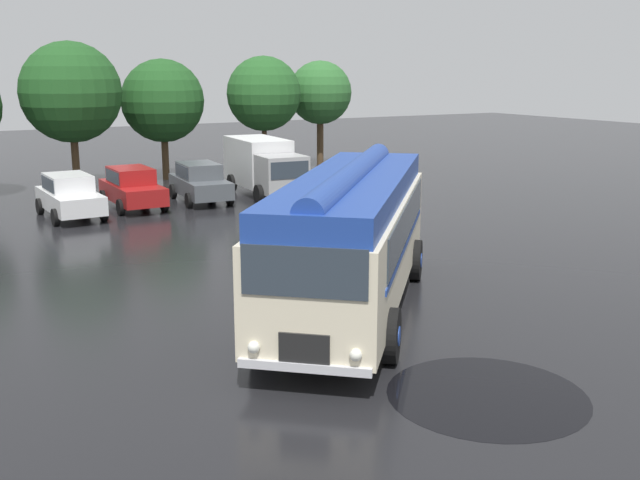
# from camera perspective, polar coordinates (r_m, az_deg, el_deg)

# --- Properties ---
(ground_plane) EXTENTS (120.00, 120.00, 0.00)m
(ground_plane) POSITION_cam_1_polar(r_m,az_deg,el_deg) (18.06, 0.04, -5.15)
(ground_plane) COLOR black
(vintage_bus) EXTENTS (8.48, 9.20, 3.49)m
(vintage_bus) POSITION_cam_1_polar(r_m,az_deg,el_deg) (17.42, 2.43, 0.62)
(vintage_bus) COLOR beige
(vintage_bus) RESTS_ON ground
(car_near_left) EXTENTS (2.09, 4.27, 1.66)m
(car_near_left) POSITION_cam_1_polar(r_m,az_deg,el_deg) (30.31, -18.54, 3.22)
(car_near_left) COLOR silver
(car_near_left) RESTS_ON ground
(car_mid_left) EXTENTS (1.99, 4.21, 1.66)m
(car_mid_left) POSITION_cam_1_polar(r_m,az_deg,el_deg) (31.65, -14.12, 3.89)
(car_mid_left) COLOR maroon
(car_mid_left) RESTS_ON ground
(car_mid_right) EXTENTS (2.20, 4.32, 1.66)m
(car_mid_right) POSITION_cam_1_polar(r_m,az_deg,el_deg) (32.64, -9.13, 4.38)
(car_mid_right) COLOR #4C5156
(car_mid_right) RESTS_ON ground
(box_van) EXTENTS (2.64, 5.89, 2.50)m
(box_van) POSITION_cam_1_polar(r_m,az_deg,el_deg) (34.13, -4.33, 5.75)
(box_van) COLOR silver
(box_van) RESTS_ON ground
(tree_centre) EXTENTS (4.68, 4.68, 6.88)m
(tree_centre) POSITION_cam_1_polar(r_m,az_deg,el_deg) (37.23, -18.35, 10.51)
(tree_centre) COLOR #4C3823
(tree_centre) RESTS_ON ground
(tree_right_of_centre) EXTENTS (4.19, 4.19, 6.11)m
(tree_right_of_centre) POSITION_cam_1_polar(r_m,az_deg,el_deg) (39.34, -11.78, 10.32)
(tree_right_of_centre) COLOR #4C3823
(tree_right_of_centre) RESTS_ON ground
(tree_far_right) EXTENTS (4.17, 3.99, 6.29)m
(tree_far_right) POSITION_cam_1_polar(r_m,az_deg,el_deg) (41.11, -4.12, 11.10)
(tree_far_right) COLOR #4C3823
(tree_far_right) RESTS_ON ground
(tree_extra_right) EXTENTS (3.60, 3.60, 6.07)m
(tree_extra_right) POSITION_cam_1_polar(r_m,az_deg,el_deg) (43.62, -0.11, 11.21)
(tree_extra_right) COLOR #4C3823
(tree_extra_right) RESTS_ON ground
(puddle_patch) EXTENTS (3.53, 3.53, 0.01)m
(puddle_patch) POSITION_cam_1_polar(r_m,az_deg,el_deg) (13.74, 12.61, -11.46)
(puddle_patch) COLOR black
(puddle_patch) RESTS_ON ground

